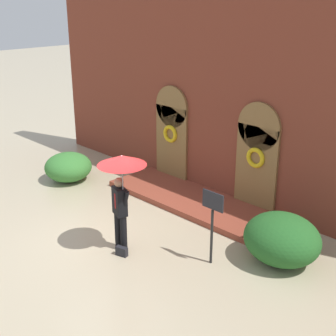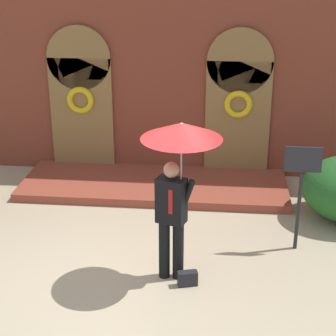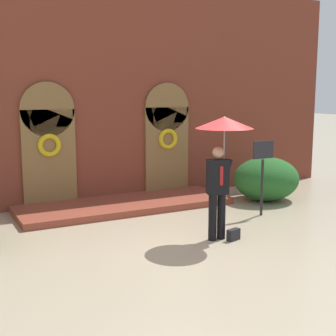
{
  "view_description": "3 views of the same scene",
  "coord_description": "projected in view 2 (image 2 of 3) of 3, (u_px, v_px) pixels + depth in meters",
  "views": [
    {
      "loc": [
        8.25,
        -6.12,
        5.66
      ],
      "look_at": [
        0.43,
        1.71,
        1.52
      ],
      "focal_mm": 50.0,
      "sensor_mm": 36.0,
      "label": 1
    },
    {
      "loc": [
        1.27,
        -7.03,
        4.57
      ],
      "look_at": [
        0.46,
        1.23,
        1.19
      ],
      "focal_mm": 60.0,
      "sensor_mm": 36.0,
      "label": 2
    },
    {
      "loc": [
        -4.23,
        -7.31,
        2.84
      ],
      "look_at": [
        0.41,
        1.58,
        1.18
      ],
      "focal_mm": 50.0,
      "sensor_mm": 36.0,
      "label": 3
    }
  ],
  "objects": [
    {
      "name": "ground_plane",
      "position": [
        129.0,
        272.0,
        8.32
      ],
      "size": [
        80.0,
        80.0,
        0.0
      ],
      "primitive_type": "plane",
      "color": "tan"
    },
    {
      "name": "handbag",
      "position": [
        188.0,
        278.0,
        7.97
      ],
      "size": [
        0.3,
        0.19,
        0.22
      ],
      "primitive_type": "cube",
      "rotation": [
        0.0,
        0.0,
        0.27
      ],
      "color": "black",
      "rests_on": "ground"
    },
    {
      "name": "sign_post",
      "position": [
        301.0,
        181.0,
        8.55
      ],
      "size": [
        0.56,
        0.06,
        1.72
      ],
      "color": "black",
      "rests_on": "ground"
    },
    {
      "name": "person_with_umbrella",
      "position": [
        179.0,
        155.0,
        7.49
      ],
      "size": [
        1.1,
        1.1,
        2.36
      ],
      "color": "black",
      "rests_on": "ground"
    },
    {
      "name": "building_facade",
      "position": [
        160.0,
        43.0,
        11.14
      ],
      "size": [
        14.0,
        2.3,
        5.6
      ],
      "color": "brown",
      "rests_on": "ground"
    }
  ]
}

